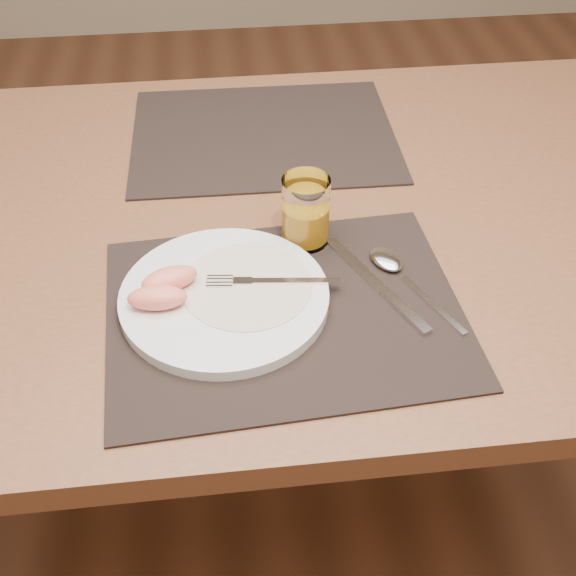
# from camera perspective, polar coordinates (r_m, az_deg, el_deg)

# --- Properties ---
(ground) EXTENTS (5.00, 5.00, 0.00)m
(ground) POSITION_cam_1_polar(r_m,az_deg,el_deg) (1.65, -1.34, -15.42)
(ground) COLOR brown
(ground) RESTS_ON ground
(table) EXTENTS (1.40, 0.90, 0.75)m
(table) POSITION_cam_1_polar(r_m,az_deg,el_deg) (1.14, -1.87, 2.71)
(table) COLOR brown
(table) RESTS_ON ground
(placemat_near) EXTENTS (0.47, 0.38, 0.00)m
(placemat_near) POSITION_cam_1_polar(r_m,az_deg,el_deg) (0.92, -0.27, -1.83)
(placemat_near) COLOR black
(placemat_near) RESTS_ON table
(placemat_far) EXTENTS (0.46, 0.36, 0.00)m
(placemat_far) POSITION_cam_1_polar(r_m,az_deg,el_deg) (1.28, -1.94, 12.01)
(placemat_far) COLOR black
(placemat_far) RESTS_ON table
(plate) EXTENTS (0.27, 0.27, 0.02)m
(plate) POSITION_cam_1_polar(r_m,az_deg,el_deg) (0.93, -5.05, -0.72)
(plate) COLOR white
(plate) RESTS_ON placemat_near
(plate_dressing) EXTENTS (0.17, 0.17, 0.00)m
(plate_dressing) POSITION_cam_1_polar(r_m,az_deg,el_deg) (0.93, -3.27, 0.23)
(plate_dressing) COLOR white
(plate_dressing) RESTS_ON plate
(fork) EXTENTS (0.18, 0.04, 0.00)m
(fork) POSITION_cam_1_polar(r_m,az_deg,el_deg) (0.94, -2.13, 0.53)
(fork) COLOR silver
(fork) RESTS_ON plate
(knife) EXTENTS (0.10, 0.21, 0.01)m
(knife) POSITION_cam_1_polar(r_m,az_deg,el_deg) (0.95, 7.59, -0.23)
(knife) COLOR silver
(knife) RESTS_ON placemat_near
(spoon) EXTENTS (0.10, 0.18, 0.01)m
(spoon) POSITION_cam_1_polar(r_m,az_deg,el_deg) (0.99, 8.27, 1.76)
(spoon) COLOR silver
(spoon) RESTS_ON placemat_near
(juice_glass) EXTENTS (0.07, 0.07, 0.10)m
(juice_glass) POSITION_cam_1_polar(r_m,az_deg,el_deg) (1.00, 1.39, 5.86)
(juice_glass) COLOR white
(juice_glass) RESTS_ON placemat_near
(grapefruit_wedges) EXTENTS (0.09, 0.08, 0.03)m
(grapefruit_wedges) POSITION_cam_1_polar(r_m,az_deg,el_deg) (0.92, -9.82, -0.02)
(grapefruit_wedges) COLOR #FF8268
(grapefruit_wedges) RESTS_ON plate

